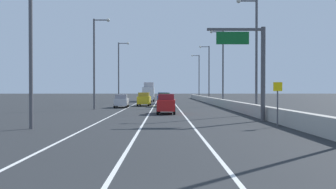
{
  "coord_description": "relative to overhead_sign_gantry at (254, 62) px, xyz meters",
  "views": [
    {
      "loc": [
        -0.5,
        -5.68,
        2.49
      ],
      "look_at": [
        0.25,
        54.3,
        1.68
      ],
      "focal_mm": 37.24,
      "sensor_mm": 36.0,
      "label": 1
    }
  ],
  "objects": [
    {
      "name": "ground_plane",
      "position": [
        -6.71,
        41.99,
        -4.73
      ],
      "size": [
        320.0,
        320.0,
        0.0
      ],
      "primitive_type": "plane",
      "color": "#26282B"
    },
    {
      "name": "lane_stripe_left",
      "position": [
        -12.21,
        32.99,
        -4.73
      ],
      "size": [
        0.16,
        130.0,
        0.0
      ],
      "primitive_type": "cube",
      "color": "silver",
      "rests_on": "ground_plane"
    },
    {
      "name": "lane_stripe_center",
      "position": [
        -8.71,
        32.99,
        -4.73
      ],
      "size": [
        0.16,
        130.0,
        0.0
      ],
      "primitive_type": "cube",
      "color": "silver",
      "rests_on": "ground_plane"
    },
    {
      "name": "lane_stripe_right",
      "position": [
        -5.21,
        32.99,
        -4.73
      ],
      "size": [
        0.16,
        130.0,
        0.0
      ],
      "primitive_type": "cube",
      "color": "silver",
      "rests_on": "ground_plane"
    },
    {
      "name": "jersey_barrier_right",
      "position": [
        1.34,
        17.99,
        -4.18
      ],
      "size": [
        0.6,
        120.0,
        1.1
      ],
      "primitive_type": "cube",
      "color": "#B2ADA3",
      "rests_on": "ground_plane"
    },
    {
      "name": "overhead_sign_gantry",
      "position": [
        0.0,
        0.0,
        0.0
      ],
      "size": [
        4.68,
        0.36,
        7.5
      ],
      "color": "#47474C",
      "rests_on": "ground_plane"
    },
    {
      "name": "speed_advisory_sign",
      "position": [
        0.44,
        -4.46,
        -2.96
      ],
      "size": [
        0.6,
        0.11,
        3.0
      ],
      "color": "#4C4C51",
      "rests_on": "ground_plane"
    },
    {
      "name": "lamp_post_right_second",
      "position": [
        1.82,
        6.91,
        1.82
      ],
      "size": [
        2.14,
        0.44,
        11.55
      ],
      "color": "#4C4C51",
      "rests_on": "ground_plane"
    },
    {
      "name": "lamp_post_right_third",
      "position": [
        1.62,
        25.31,
        1.82
      ],
      "size": [
        2.14,
        0.44,
        11.55
      ],
      "color": "#4C4C51",
      "rests_on": "ground_plane"
    },
    {
      "name": "lamp_post_right_fourth",
      "position": [
        1.88,
        43.72,
        1.82
      ],
      "size": [
        2.14,
        0.44,
        11.55
      ],
      "color": "#4C4C51",
      "rests_on": "ground_plane"
    },
    {
      "name": "lamp_post_right_fifth",
      "position": [
        1.71,
        62.12,
        1.82
      ],
      "size": [
        2.14,
        0.44,
        11.55
      ],
      "color": "#4C4C51",
      "rests_on": "ground_plane"
    },
    {
      "name": "lamp_post_left_near",
      "position": [
        -15.41,
        -5.5,
        1.82
      ],
      "size": [
        2.14,
        0.44,
        11.55
      ],
      "color": "#4C4C51",
      "rests_on": "ground_plane"
    },
    {
      "name": "lamp_post_left_mid",
      "position": [
        -15.81,
        16.59,
        1.82
      ],
      "size": [
        2.14,
        0.44,
        11.55
      ],
      "color": "#4C4C51",
      "rests_on": "ground_plane"
    },
    {
      "name": "lamp_post_left_far",
      "position": [
        -15.56,
        38.67,
        1.82
      ],
      "size": [
        2.14,
        0.44,
        11.55
      ],
      "color": "#4C4C51",
      "rests_on": "ground_plane"
    },
    {
      "name": "car_yellow_0",
      "position": [
        -10.22,
        26.08,
        -3.69
      ],
      "size": [
        2.0,
        4.56,
        2.08
      ],
      "color": "gold",
      "rests_on": "ground_plane"
    },
    {
      "name": "car_red_1",
      "position": [
        -6.92,
        8.54,
        -3.7
      ],
      "size": [
        2.01,
        4.38,
        2.06
      ],
      "color": "red",
      "rests_on": "ground_plane"
    },
    {
      "name": "car_green_2",
      "position": [
        -7.1,
        23.38,
        -3.7
      ],
      "size": [
        1.96,
        4.35,
        2.07
      ],
      "color": "#196033",
      "rests_on": "ground_plane"
    },
    {
      "name": "car_silver_3",
      "position": [
        -13.11,
        21.02,
        -3.8
      ],
      "size": [
        1.95,
        4.3,
        1.86
      ],
      "color": "#B7B7BC",
      "rests_on": "ground_plane"
    },
    {
      "name": "car_blue_4",
      "position": [
        -7.33,
        33.35,
        -3.72
      ],
      "size": [
        2.01,
        4.21,
        2.03
      ],
      "color": "#1E389E",
      "rests_on": "ground_plane"
    },
    {
      "name": "box_truck",
      "position": [
        -10.46,
        47.4,
        -2.85
      ],
      "size": [
        2.58,
        8.83,
        4.12
      ],
      "color": "silver",
      "rests_on": "ground_plane"
    }
  ]
}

